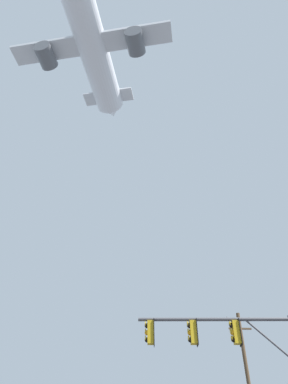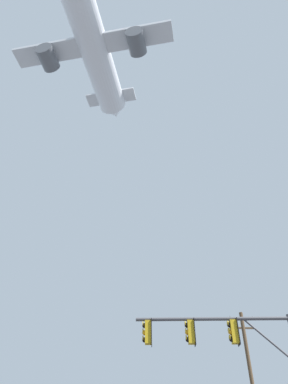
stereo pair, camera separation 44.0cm
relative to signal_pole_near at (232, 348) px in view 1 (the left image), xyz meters
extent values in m
cylinder|color=#4C4C51|center=(-0.59, 0.04, 1.10)|extent=(6.38, 0.60, 0.15)
cylinder|color=#4C4C51|center=(1.64, -0.12, 0.18)|extent=(1.97, 0.22, 1.90)
cube|color=gold|center=(-3.26, 0.23, 0.58)|extent=(0.28, 0.34, 0.90)
cylinder|color=gold|center=(-3.26, 0.23, 1.09)|extent=(0.05, 0.05, 0.12)
cube|color=black|center=(-3.12, 0.22, 0.58)|extent=(0.06, 0.46, 1.04)
sphere|color=black|center=(-3.41, 0.24, 0.85)|extent=(0.20, 0.20, 0.20)
cylinder|color=gold|center=(-3.47, 0.24, 0.91)|extent=(0.05, 0.21, 0.21)
sphere|color=orange|center=(-3.41, 0.24, 0.57)|extent=(0.20, 0.20, 0.20)
cylinder|color=gold|center=(-3.47, 0.24, 0.63)|extent=(0.05, 0.21, 0.21)
sphere|color=black|center=(-3.41, 0.24, 0.29)|extent=(0.20, 0.20, 0.20)
cylinder|color=gold|center=(-3.47, 0.24, 0.35)|extent=(0.05, 0.21, 0.21)
cube|color=gold|center=(-1.51, 0.11, 0.58)|extent=(0.28, 0.34, 0.90)
cylinder|color=gold|center=(-1.51, 0.11, 1.09)|extent=(0.05, 0.05, 0.12)
cube|color=black|center=(-1.37, 0.10, 0.58)|extent=(0.06, 0.46, 1.04)
sphere|color=black|center=(-1.66, 0.12, 0.85)|extent=(0.20, 0.20, 0.20)
cylinder|color=gold|center=(-1.72, 0.12, 0.91)|extent=(0.05, 0.21, 0.21)
sphere|color=orange|center=(-1.66, 0.12, 0.57)|extent=(0.20, 0.20, 0.20)
cylinder|color=gold|center=(-1.72, 0.12, 0.63)|extent=(0.05, 0.21, 0.21)
sphere|color=black|center=(-1.66, 0.12, 0.29)|extent=(0.20, 0.20, 0.20)
cylinder|color=gold|center=(-1.72, 0.12, 0.35)|extent=(0.05, 0.21, 0.21)
cube|color=gold|center=(0.24, -0.02, 0.58)|extent=(0.28, 0.34, 0.90)
cylinder|color=gold|center=(0.24, -0.02, 1.09)|extent=(0.05, 0.05, 0.12)
cube|color=black|center=(0.38, -0.03, 0.58)|extent=(0.06, 0.46, 1.04)
sphere|color=black|center=(0.09, -0.01, 0.85)|extent=(0.20, 0.20, 0.20)
cylinder|color=gold|center=(0.03, 0.00, 0.91)|extent=(0.05, 0.21, 0.21)
sphere|color=orange|center=(0.09, -0.01, 0.57)|extent=(0.20, 0.20, 0.20)
cylinder|color=gold|center=(0.03, 0.00, 0.63)|extent=(0.05, 0.21, 0.21)
sphere|color=black|center=(0.09, -0.01, 0.29)|extent=(0.20, 0.20, 0.20)
cylinder|color=gold|center=(0.03, 0.00, 0.35)|extent=(0.05, 0.21, 0.21)
cylinder|color=brown|center=(4.91, 13.21, 0.55)|extent=(0.28, 0.28, 9.98)
cube|color=brown|center=(4.91, 13.21, 5.04)|extent=(2.20, 0.12, 0.12)
cube|color=brown|center=(4.91, 13.21, 4.34)|extent=(1.80, 0.12, 0.12)
cylinder|color=gray|center=(4.01, 13.21, 5.16)|extent=(0.10, 0.10, 0.18)
cylinder|color=gray|center=(5.81, 13.21, 5.16)|extent=(0.10, 0.10, 0.18)
cylinder|color=white|center=(-10.35, 11.90, 42.86)|extent=(9.64, 24.37, 4.27)
cone|color=white|center=(-7.34, 24.77, 42.86)|extent=(4.14, 3.43, 3.63)
cube|color=silver|center=(-10.20, 12.55, 42.22)|extent=(22.76, 8.03, 0.48)
cylinder|color=#595B60|center=(-4.02, 11.10, 40.94)|extent=(3.07, 3.67, 2.40)
cylinder|color=#595B60|center=(-16.39, 14.00, 40.94)|extent=(3.07, 3.67, 2.40)
cube|color=navy|center=(-7.98, 22.04, 45.27)|extent=(1.16, 3.71, 5.07)
cube|color=silver|center=(-7.92, 22.30, 43.26)|extent=(8.35, 4.17, 0.27)
camera|label=1|loc=(-4.52, -14.63, -3.26)|focal=32.56mm
camera|label=2|loc=(-4.08, -14.65, -3.26)|focal=32.56mm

